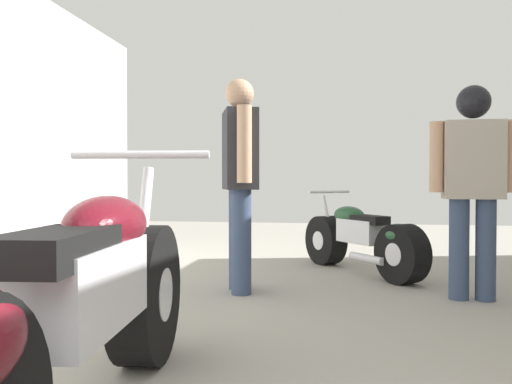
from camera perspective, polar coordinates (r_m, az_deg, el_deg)
name	(u,v)px	position (r m, az deg, el deg)	size (l,w,h in m)	color
ground_plane	(301,332)	(3.25, 5.02, -15.07)	(16.36, 16.36, 0.00)	#9E998E
motorcycle_maroon_cruiser	(76,318)	(1.90, -19.22, -12.94)	(0.67, 2.27, 1.06)	black
motorcycle_black_naked	(362,240)	(5.23, 11.59, -5.19)	(1.17, 1.53, 0.81)	black
mechanic_in_blue	(240,172)	(4.26, -1.81, 2.24)	(0.38, 0.70, 1.75)	#384766
mechanic_with_helmet	(473,172)	(4.28, 22.80, 2.07)	(0.64, 0.25, 1.64)	#384766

